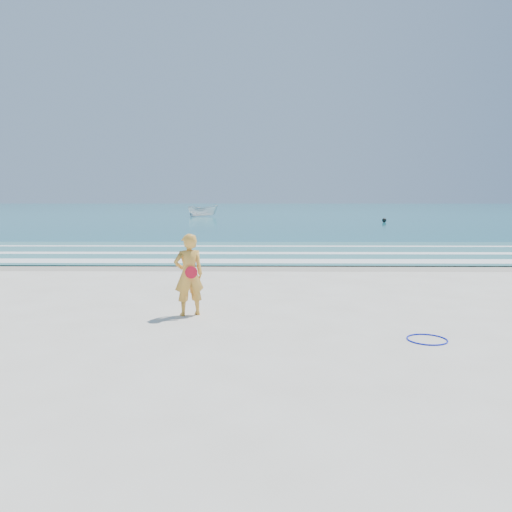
{
  "coord_description": "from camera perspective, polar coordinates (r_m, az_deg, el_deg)",
  "views": [
    {
      "loc": [
        0.82,
        -9.7,
        2.61
      ],
      "look_at": [
        0.67,
        4.0,
        1.0
      ],
      "focal_mm": 35.0,
      "sensor_mm": 36.0,
      "label": 1
    }
  ],
  "objects": [
    {
      "name": "foam_near",
      "position": [
        20.18,
        -1.69,
        -0.57
      ],
      "size": [
        400.0,
        1.4,
        0.01
      ],
      "primitive_type": "cube",
      "color": "white",
      "rests_on": "shallow"
    },
    {
      "name": "buoy",
      "position": [
        53.3,
        14.45,
        3.98
      ],
      "size": [
        0.46,
        0.46,
        0.46
      ],
      "primitive_type": "sphere",
      "color": "black",
      "rests_on": "ocean"
    },
    {
      "name": "ground",
      "position": [
        10.08,
        -4.08,
        -8.33
      ],
      "size": [
        400.0,
        400.0,
        0.0
      ],
      "primitive_type": "plane",
      "color": "silver",
      "rests_on": "ground"
    },
    {
      "name": "boat",
      "position": [
        67.68,
        -6.08,
        5.16
      ],
      "size": [
        4.04,
        1.57,
        1.55
      ],
      "primitive_type": "imported",
      "rotation": [
        0.0,
        0.0,
        1.59
      ],
      "color": "silver",
      "rests_on": "ocean"
    },
    {
      "name": "shallow",
      "position": [
        23.85,
        -1.33,
        0.53
      ],
      "size": [
        400.0,
        10.0,
        0.01
      ],
      "primitive_type": "cube",
      "color": "#59B7AD",
      "rests_on": "ocean"
    },
    {
      "name": "hoop",
      "position": [
        9.83,
        18.97,
        -9.0
      ],
      "size": [
        0.98,
        0.98,
        0.03
      ],
      "primitive_type": "torus",
      "rotation": [
        0.0,
        0.0,
        -0.43
      ],
      "color": "#0B19CA",
      "rests_on": "ground"
    },
    {
      "name": "woman",
      "position": [
        11.14,
        -7.68,
        -2.13
      ],
      "size": [
        0.78,
        0.66,
        1.82
      ],
      "color": "gold",
      "rests_on": "ground"
    },
    {
      "name": "foam_far",
      "position": [
        26.34,
        -1.14,
        1.14
      ],
      "size": [
        400.0,
        0.6,
        0.01
      ],
      "primitive_type": "cube",
      "color": "white",
      "rests_on": "shallow"
    },
    {
      "name": "wet_sand",
      "position": [
        18.9,
        -1.85,
        -1.23
      ],
      "size": [
        400.0,
        2.4,
        0.0
      ],
      "primitive_type": "cube",
      "color": "#B2A893",
      "rests_on": "ground"
    },
    {
      "name": "foam_mid",
      "position": [
        23.06,
        -1.4,
        0.34
      ],
      "size": [
        400.0,
        0.9,
        0.01
      ],
      "primitive_type": "cube",
      "color": "white",
      "rests_on": "shallow"
    },
    {
      "name": "ocean",
      "position": [
        114.73,
        0.24,
        5.42
      ],
      "size": [
        400.0,
        190.0,
        0.04
      ],
      "primitive_type": "cube",
      "color": "#19727F",
      "rests_on": "ground"
    }
  ]
}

